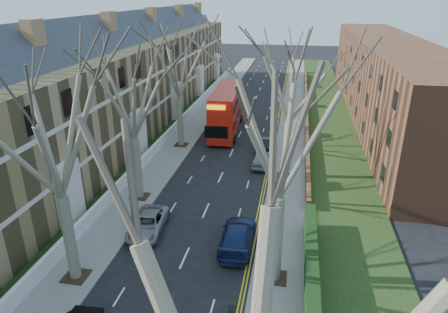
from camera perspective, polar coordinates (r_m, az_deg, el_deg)
The scene contains 16 objects.
pavement_left at distance 53.67m, azimuth -3.16°, elevation 5.74°, with size 3.00×102.00×0.12m, color slate.
pavement_right at distance 52.27m, azimuth 9.80°, elevation 4.98°, with size 3.00×102.00×0.12m, color slate.
terrace_left at distance 47.46m, azimuth -14.75°, elevation 9.64°, with size 9.70×78.00×13.60m.
flats_right at distance 56.09m, azimuth 22.19°, elevation 10.05°, with size 13.97×54.00×10.00m.
front_wall_left at distance 46.60m, azimuth -7.43°, elevation 3.68°, with size 0.30×78.00×1.00m.
grass_verge_right at distance 52.42m, azimuth 14.73°, elevation 4.71°, with size 6.00×102.00×0.06m.
tree_left_mid at distance 21.54m, azimuth -23.72°, elevation 4.58°, with size 10.50×10.50×14.71m.
tree_left_far at distance 30.11m, azimuth -13.29°, elevation 9.92°, with size 10.15×10.15×14.22m.
tree_left_dist at distance 41.15m, azimuth -6.68°, elevation 14.05°, with size 10.50×10.50×14.71m.
tree_right_mid at distance 19.85m, azimuth 8.55°, elevation 4.85°, with size 10.50×10.50×14.71m.
tree_right_far at distance 33.53m, azimuth 9.60°, elevation 11.44°, with size 10.15×10.15×14.22m.
double_decker_bus at distance 47.25m, azimuth 0.33°, elevation 6.49°, with size 3.48×12.18×5.00m.
car_left_far at distance 28.45m, azimuth -10.81°, elevation -9.39°, with size 2.17×4.70×1.31m, color gray.
car_right_near at distance 26.52m, azimuth 1.95°, elevation -11.26°, with size 2.13×5.24×1.52m, color #16214F.
car_right_mid at distance 38.35m, azimuth 5.37°, elevation -0.30°, with size 1.65×4.11×1.40m, color gray.
car_right_far at distance 42.16m, azimuth 5.87°, elevation 1.79°, with size 1.43×4.09×1.35m, color black.
Camera 1 is at (6.21, -10.94, 15.48)m, focal length 32.00 mm.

